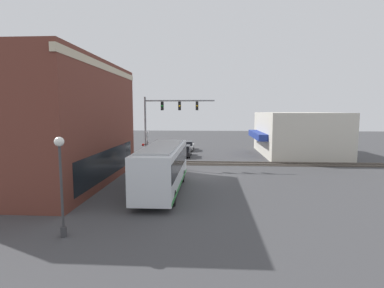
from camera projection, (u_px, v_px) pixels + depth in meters
The scene contains 11 objects.
ground_plane at pixel (203, 175), 27.32m from camera, with size 120.00×120.00×0.00m, color #424244.
brick_building at pixel (57, 123), 24.04m from camera, with size 15.61×8.51×9.74m.
shop_building at pixel (297, 134), 39.78m from camera, with size 13.68×10.46×5.60m.
city_bus at pixel (163, 166), 21.64m from camera, with size 10.31×2.59×3.40m.
traffic_signal_gantry at pixel (166, 115), 31.27m from camera, with size 0.42×7.37×7.29m.
crossing_signal at pixel (147, 145), 31.28m from camera, with size 1.41×1.18×3.81m.
streetlamp at pixel (61, 178), 13.65m from camera, with size 0.44×0.44×4.70m.
rail_track_near at pixel (205, 163), 33.27m from camera, with size 2.60×60.00×0.15m.
parked_car_black at pixel (184, 151), 38.33m from camera, with size 4.35×1.82×1.45m.
parked_car_white at pixel (187, 146), 44.48m from camera, with size 4.62×1.82×1.37m.
pedestrian_at_crossing at pixel (152, 159), 31.17m from camera, with size 0.34×0.34×1.64m.
Camera 1 is at (-26.85, -0.60, 5.87)m, focal length 28.00 mm.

